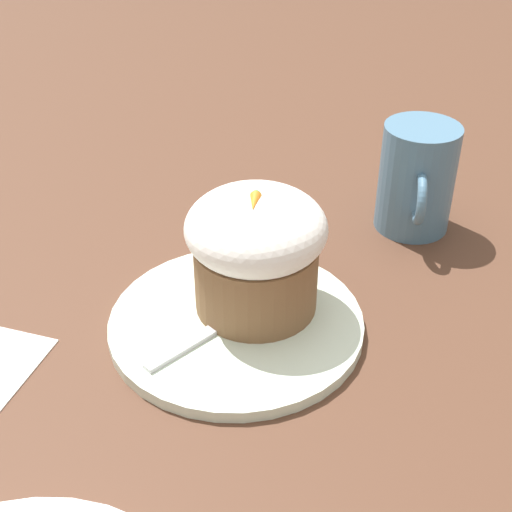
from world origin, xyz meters
TOP-DOWN VIEW (x-y plane):
  - ground_plane at (0.00, 0.00)m, footprint 4.00×4.00m
  - dessert_plate at (0.00, 0.00)m, footprint 0.21×0.21m
  - carrot_cake at (-0.02, 0.01)m, footprint 0.11×0.11m
  - spoon at (0.00, -0.00)m, footprint 0.11×0.10m
  - coffee_cup at (-0.18, 0.15)m, footprint 0.10×0.07m

SIDE VIEW (x-z plane):
  - ground_plane at x=0.00m, z-range 0.00..0.00m
  - dessert_plate at x=0.00m, z-range 0.00..0.01m
  - spoon at x=0.00m, z-range 0.01..0.02m
  - coffee_cup at x=-0.18m, z-range 0.00..0.11m
  - carrot_cake at x=-0.02m, z-range 0.01..0.12m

